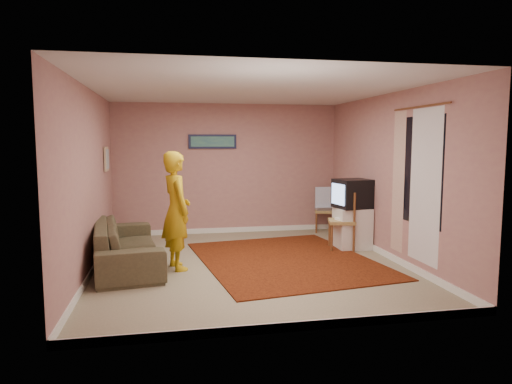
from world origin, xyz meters
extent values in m
plane|color=gray|center=(0.00, 0.00, 0.00)|extent=(5.00, 5.00, 0.00)
cube|color=tan|center=(0.00, 2.50, 1.30)|extent=(4.50, 0.02, 2.60)
cube|color=tan|center=(0.00, -2.50, 1.30)|extent=(4.50, 0.02, 2.60)
cube|color=tan|center=(-2.25, 0.00, 1.30)|extent=(0.02, 5.00, 2.60)
cube|color=tan|center=(2.25, 0.00, 1.30)|extent=(0.02, 5.00, 2.60)
cube|color=silver|center=(0.00, 0.00, 2.60)|extent=(4.50, 5.00, 0.02)
cube|color=white|center=(0.00, 2.49, 0.05)|extent=(4.50, 0.02, 0.10)
cube|color=white|center=(0.00, -2.49, 0.05)|extent=(4.50, 0.02, 0.10)
cube|color=white|center=(-2.24, 0.00, 0.05)|extent=(0.02, 5.00, 0.10)
cube|color=white|center=(2.24, 0.00, 0.05)|extent=(0.02, 5.00, 0.10)
cube|color=black|center=(2.24, -0.90, 1.45)|extent=(0.01, 1.10, 1.50)
cube|color=white|center=(2.23, -1.05, 1.25)|extent=(0.01, 0.75, 2.10)
cube|color=beige|center=(2.21, -0.35, 1.25)|extent=(0.01, 0.35, 2.10)
cylinder|color=brown|center=(2.20, -0.90, 2.32)|extent=(0.02, 1.40, 0.02)
cube|color=#131634|center=(-0.30, 2.47, 1.85)|extent=(0.95, 0.03, 0.28)
cube|color=#285471|center=(-0.30, 2.45, 1.85)|extent=(0.86, 0.01, 0.20)
cube|color=#C9B18A|center=(-2.22, 1.60, 1.55)|extent=(0.03, 0.38, 0.42)
cube|color=#AFBABF|center=(-2.20, 1.60, 1.55)|extent=(0.01, 0.30, 0.34)
cube|color=black|center=(0.61, 0.14, 0.01)|extent=(2.94, 3.48, 0.02)
cube|color=silver|center=(1.95, 0.72, 0.35)|extent=(0.56, 0.51, 0.71)
cube|color=black|center=(1.95, 0.72, 0.96)|extent=(0.64, 0.60, 0.50)
cube|color=#8CB2F2|center=(1.66, 0.68, 0.96)|extent=(0.09, 0.41, 0.35)
cube|color=#A58A50|center=(1.97, 2.20, 0.43)|extent=(0.50, 0.48, 0.05)
cube|color=brown|center=(1.97, 2.20, 0.65)|extent=(0.39, 0.16, 0.46)
cube|color=#A1A1A5|center=(1.97, 2.20, 0.48)|extent=(0.39, 0.30, 0.06)
cube|color=#8DB1E7|center=(1.97, 2.20, 0.71)|extent=(0.41, 0.05, 0.43)
cube|color=#A58A50|center=(1.74, 0.67, 0.49)|extent=(0.53, 0.55, 0.05)
cube|color=brown|center=(1.74, 0.67, 0.74)|extent=(0.15, 0.45, 0.52)
cube|color=white|center=(1.74, 0.67, 0.53)|extent=(0.23, 0.19, 0.04)
imported|color=brown|center=(-1.80, 0.25, 0.33)|extent=(1.20, 2.37, 0.66)
imported|color=gold|center=(-1.07, -0.01, 0.86)|extent=(0.58, 0.72, 1.71)
camera|label=1|loc=(-1.15, -6.63, 1.85)|focal=32.00mm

